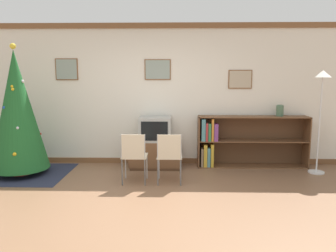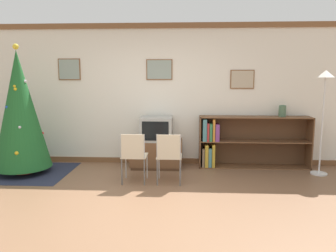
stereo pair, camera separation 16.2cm
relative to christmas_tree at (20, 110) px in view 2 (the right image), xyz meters
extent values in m
plane|color=brown|center=(2.30, -1.50, -1.13)|extent=(24.00, 24.00, 0.00)
cube|color=silver|center=(2.30, 0.84, 0.22)|extent=(8.72, 0.08, 2.70)
cube|color=brown|center=(2.30, 0.79, 1.52)|extent=(8.72, 0.03, 0.10)
cube|color=brown|center=(2.30, 0.79, -1.08)|extent=(8.72, 0.03, 0.10)
cube|color=brown|center=(0.63, 0.79, 0.72)|extent=(0.43, 0.02, 0.41)
cube|color=gray|center=(0.63, 0.78, 0.72)|extent=(0.40, 0.01, 0.38)
cube|color=brown|center=(2.38, 0.79, 0.71)|extent=(0.50, 0.02, 0.39)
cube|color=gray|center=(2.38, 0.78, 0.71)|extent=(0.46, 0.01, 0.35)
cube|color=brown|center=(3.95, 0.79, 0.53)|extent=(0.45, 0.02, 0.36)
cube|color=tan|center=(3.95, 0.78, 0.53)|extent=(0.41, 0.01, 0.32)
cube|color=#23283D|center=(0.00, 0.00, -1.12)|extent=(1.63, 1.40, 0.01)
cylinder|color=maroon|center=(0.00, 0.00, -1.07)|extent=(0.36, 0.36, 0.10)
cone|color=#1E5B28|center=(0.00, 0.00, 0.01)|extent=(0.97, 0.97, 2.05)
sphere|color=yellow|center=(0.00, 0.00, 1.08)|extent=(0.10, 0.10, 0.10)
sphere|color=silver|center=(0.12, 0.00, 0.50)|extent=(0.06, 0.06, 0.06)
sphere|color=red|center=(0.31, 0.15, -0.43)|extent=(0.05, 0.05, 0.05)
sphere|color=#1E4CB2|center=(-0.19, 0.19, -0.12)|extent=(0.05, 0.05, 0.05)
sphere|color=gold|center=(0.09, -0.39, -0.67)|extent=(0.06, 0.06, 0.06)
sphere|color=gold|center=(0.01, -0.14, 0.42)|extent=(0.05, 0.05, 0.05)
sphere|color=gold|center=(0.02, -0.15, 0.37)|extent=(0.05, 0.05, 0.05)
sphere|color=silver|center=(0.12, -0.27, -0.26)|extent=(0.05, 0.05, 0.05)
sphere|color=#1E4CB2|center=(-0.13, -0.18, 0.07)|extent=(0.05, 0.05, 0.05)
sphere|color=red|center=(-0.23, 0.03, 0.02)|extent=(0.06, 0.06, 0.06)
cube|color=#4C311E|center=(2.34, 0.50, -1.10)|extent=(0.92, 0.53, 0.05)
cube|color=brown|center=(2.34, 0.50, -0.84)|extent=(0.96, 0.55, 0.47)
cube|color=#9E9E99|center=(2.34, 0.50, -0.39)|extent=(0.58, 0.53, 0.44)
cube|color=black|center=(2.34, 0.23, -0.39)|extent=(0.48, 0.01, 0.35)
cube|color=beige|center=(2.06, -0.38, -0.69)|extent=(0.40, 0.40, 0.02)
cube|color=beige|center=(2.06, -0.57, -0.50)|extent=(0.35, 0.01, 0.38)
cylinder|color=#B2B2B2|center=(1.88, -0.20, -0.91)|extent=(0.02, 0.02, 0.42)
cylinder|color=#B2B2B2|center=(2.24, -0.20, -0.91)|extent=(0.02, 0.02, 0.42)
cylinder|color=#B2B2B2|center=(1.88, -0.56, -0.91)|extent=(0.02, 0.02, 0.42)
cylinder|color=#B2B2B2|center=(2.24, -0.56, -0.91)|extent=(0.02, 0.02, 0.42)
cylinder|color=#B2B2B2|center=(1.88, -0.56, -0.72)|extent=(0.02, 0.02, 0.82)
cylinder|color=#B2B2B2|center=(2.24, -0.56, -0.72)|extent=(0.02, 0.02, 0.82)
cube|color=beige|center=(2.62, -0.38, -0.69)|extent=(0.40, 0.40, 0.02)
cube|color=beige|center=(2.62, -0.57, -0.50)|extent=(0.35, 0.01, 0.38)
cylinder|color=#B2B2B2|center=(2.44, -0.20, -0.91)|extent=(0.02, 0.02, 0.42)
cylinder|color=#B2B2B2|center=(2.80, -0.20, -0.91)|extent=(0.02, 0.02, 0.42)
cylinder|color=#B2B2B2|center=(2.44, -0.56, -0.91)|extent=(0.02, 0.02, 0.42)
cylinder|color=#B2B2B2|center=(2.80, -0.56, -0.91)|extent=(0.02, 0.02, 0.42)
cylinder|color=#B2B2B2|center=(2.44, -0.56, -0.72)|extent=(0.02, 0.02, 0.82)
cylinder|color=#B2B2B2|center=(2.80, -0.56, -0.72)|extent=(0.02, 0.02, 0.82)
cube|color=brown|center=(3.16, 0.60, -0.64)|extent=(0.02, 0.36, 0.97)
cube|color=brown|center=(5.20, 0.60, -0.64)|extent=(0.02, 0.36, 0.97)
cube|color=brown|center=(4.18, 0.60, -0.17)|extent=(2.06, 0.36, 0.02)
cube|color=brown|center=(4.18, 0.60, -1.12)|extent=(2.06, 0.36, 0.02)
cube|color=brown|center=(4.18, 0.60, -0.62)|extent=(2.02, 0.36, 0.02)
cube|color=brown|center=(4.18, 0.78, -0.64)|extent=(2.06, 0.01, 0.97)
cube|color=#756047|center=(3.22, 0.54, -0.93)|extent=(0.04, 0.22, 0.35)
cube|color=gold|center=(3.28, 0.55, -0.90)|extent=(0.06, 0.24, 0.42)
cube|color=teal|center=(3.35, 0.55, -0.93)|extent=(0.06, 0.23, 0.36)
cube|color=gold|center=(3.41, 0.57, -0.89)|extent=(0.05, 0.28, 0.43)
cube|color=teal|center=(3.24, 0.55, -0.41)|extent=(0.07, 0.24, 0.41)
cube|color=#B73333|center=(3.30, 0.56, -0.45)|extent=(0.04, 0.27, 0.34)
cube|color=#337547|center=(3.35, 0.56, -0.45)|extent=(0.05, 0.27, 0.33)
cube|color=orange|center=(3.41, 0.54, -0.41)|extent=(0.04, 0.22, 0.41)
cube|color=#7A3D7F|center=(3.47, 0.55, -0.45)|extent=(0.07, 0.24, 0.32)
cylinder|color=#47664C|center=(4.68, 0.63, -0.06)|extent=(0.13, 0.13, 0.20)
torus|color=#47664C|center=(4.68, 0.63, 0.04)|extent=(0.12, 0.12, 0.02)
cylinder|color=silver|center=(5.24, 0.20, -1.11)|extent=(0.28, 0.28, 0.03)
cylinder|color=silver|center=(5.24, 0.20, -0.27)|extent=(0.03, 0.03, 1.67)
cone|color=white|center=(5.24, 0.20, 0.63)|extent=(0.28, 0.28, 0.12)
camera|label=1|loc=(2.72, -5.53, 0.59)|focal=35.00mm
camera|label=2|loc=(2.89, -5.52, 0.59)|focal=35.00mm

